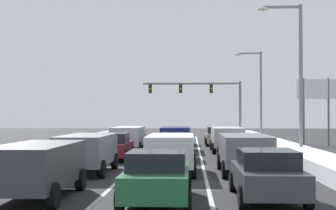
{
  "coord_description": "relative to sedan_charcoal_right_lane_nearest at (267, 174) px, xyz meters",
  "views": [
    {
      "loc": [
        1.08,
        -8.22,
        2.59
      ],
      "look_at": [
        -0.52,
        27.36,
        3.22
      ],
      "focal_mm": 53.29,
      "sensor_mm": 36.0,
      "label": 1
    }
  ],
  "objects": [
    {
      "name": "traffic_light_gantry",
      "position": [
        -0.62,
        40.23,
        3.97
      ],
      "size": [
        10.94,
        0.47,
        6.2
      ],
      "color": "slate",
      "rests_on": "ground"
    },
    {
      "name": "sedan_charcoal_right_lane_nearest",
      "position": [
        0.0,
        0.0,
        0.0
      ],
      "size": [
        2.0,
        4.5,
        1.51
      ],
      "color": "#38383D",
      "rests_on": "ground"
    },
    {
      "name": "sedan_tan_left_lane_fifth",
      "position": [
        -7.03,
        25.51,
        0.0
      ],
      "size": [
        2.0,
        4.5,
        1.51
      ],
      "color": "#937F60",
      "rests_on": "ground"
    },
    {
      "name": "suv_gray_right_lane_second",
      "position": [
        0.03,
        6.49,
        0.25
      ],
      "size": [
        2.16,
        4.9,
        1.67
      ],
      "color": "slate",
      "rests_on": "ground"
    },
    {
      "name": "snow_bank_right_shoulder",
      "position": [
        3.61,
        16.63,
        -0.43
      ],
      "size": [
        2.06,
        51.94,
        0.67
      ],
      "primitive_type": "cube",
      "color": "white",
      "rests_on": "ground"
    },
    {
      "name": "lane_stripe_between_center_lane_and_left_lane",
      "position": [
        -5.09,
        16.63,
        -0.76
      ],
      "size": [
        0.14,
        51.94,
        0.01
      ],
      "primitive_type": "cube",
      "color": "silver",
      "rests_on": "ground"
    },
    {
      "name": "suv_gray_left_lane_second",
      "position": [
        -6.82,
        6.38,
        0.25
      ],
      "size": [
        2.16,
        4.9,
        1.67
      ],
      "color": "slate",
      "rests_on": "ground"
    },
    {
      "name": "suv_silver_right_lane_fourth",
      "position": [
        0.16,
        18.61,
        0.25
      ],
      "size": [
        2.16,
        4.9,
        1.67
      ],
      "color": "#B7BABF",
      "rests_on": "ground"
    },
    {
      "name": "suv_white_center_lane_second",
      "position": [
        -3.15,
        6.45,
        0.25
      ],
      "size": [
        2.16,
        4.9,
        1.67
      ],
      "color": "silver",
      "rests_on": "ground"
    },
    {
      "name": "suv_charcoal_left_lane_nearest",
      "position": [
        -6.97,
        -0.19,
        0.25
      ],
      "size": [
        2.16,
        4.9,
        1.67
      ],
      "color": "#38383D",
      "rests_on": "ground"
    },
    {
      "name": "sedan_red_center_lane_fifth",
      "position": [
        -3.17,
        26.5,
        0.0
      ],
      "size": [
        2.0,
        4.5,
        1.51
      ],
      "color": "maroon",
      "rests_on": "ground"
    },
    {
      "name": "street_lamp_right_far",
      "position": [
        4.15,
        33.16,
        4.35
      ],
      "size": [
        2.66,
        0.36,
        8.6
      ],
      "color": "gray",
      "rests_on": "ground"
    },
    {
      "name": "ground_plane",
      "position": [
        -3.39,
        11.91,
        -0.76
      ],
      "size": [
        122.76,
        122.76,
        0.0
      ],
      "primitive_type": "plane",
      "color": "#28282B"
    },
    {
      "name": "street_lamp_right_mid",
      "position": [
        3.83,
        14.27,
        4.58
      ],
      "size": [
        2.66,
        0.36,
        9.03
      ],
      "color": "gray",
      "rests_on": "ground"
    },
    {
      "name": "sedan_tan_right_lane_fifth",
      "position": [
        -0.11,
        25.76,
        0.0
      ],
      "size": [
        2.0,
        4.5,
        1.51
      ],
      "color": "#937F60",
      "rests_on": "ground"
    },
    {
      "name": "suv_silver_left_lane_fourth",
      "position": [
        -6.66,
        19.49,
        0.25
      ],
      "size": [
        2.16,
        4.9,
        1.67
      ],
      "color": "#B7BABF",
      "rests_on": "ground"
    },
    {
      "name": "sedan_maroon_right_lane_third",
      "position": [
        0.26,
        12.6,
        0.0
      ],
      "size": [
        2.0,
        4.5,
        1.51
      ],
      "color": "maroon",
      "rests_on": "ground"
    },
    {
      "name": "roadside_sign_right",
      "position": [
        7.9,
        25.72,
        3.25
      ],
      "size": [
        3.2,
        0.16,
        5.5
      ],
      "color": "#59595B",
      "rests_on": "ground"
    },
    {
      "name": "suv_navy_center_lane_fourth",
      "position": [
        -3.33,
        19.57,
        0.25
      ],
      "size": [
        2.16,
        4.9,
        1.67
      ],
      "color": "navy",
      "rests_on": "ground"
    },
    {
      "name": "lane_stripe_between_right_lane_and_center_lane",
      "position": [
        -1.69,
        16.63,
        -0.76
      ],
      "size": [
        0.14,
        51.94,
        0.01
      ],
      "primitive_type": "cube",
      "color": "silver",
      "rests_on": "ground"
    },
    {
      "name": "sedan_maroon_left_lane_third",
      "position": [
        -6.64,
        12.63,
        0.0
      ],
      "size": [
        2.0,
        4.5,
        1.51
      ],
      "color": "maroon",
      "rests_on": "ground"
    },
    {
      "name": "snow_bank_left_shoulder",
      "position": [
        -10.39,
        16.63,
        -0.39
      ],
      "size": [
        1.98,
        51.94,
        0.75
      ],
      "primitive_type": "cube",
      "color": "white",
      "rests_on": "ground"
    },
    {
      "name": "sedan_black_center_lane_third",
      "position": [
        -3.19,
        13.09,
        0.0
      ],
      "size": [
        2.0,
        4.5,
        1.51
      ],
      "color": "black",
      "rests_on": "ground"
    },
    {
      "name": "sedan_green_center_lane_nearest",
      "position": [
        -3.28,
        -0.64,
        0.0
      ],
      "size": [
        2.0,
        4.5,
        1.51
      ],
      "color": "#1E5633",
      "rests_on": "ground"
    }
  ]
}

